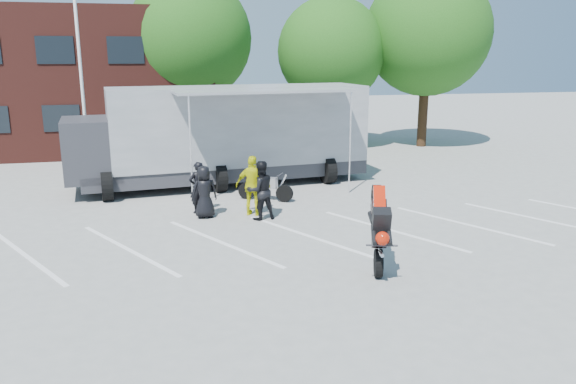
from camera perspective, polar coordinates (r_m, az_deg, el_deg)
name	(u,v)px	position (r m, az deg, el deg)	size (l,w,h in m)	color
ground	(312,249)	(14.45, 2.43, -5.80)	(100.00, 100.00, 0.00)	#9A9A95
parking_bay_lines	(302,237)	(15.36, 1.46, -4.55)	(18.00, 5.00, 0.01)	white
office_building	(30,81)	(31.81, -24.75, 10.22)	(18.00, 8.00, 7.00)	#4F1F19
flagpole	(86,48)	(23.27, -19.85, 13.58)	(1.61, 0.12, 8.00)	white
tree_left	(190,39)	(29.17, -9.94, 15.10)	(6.12, 6.12, 8.64)	#382314
tree_mid	(331,52)	(29.40, 4.40, 14.04)	(5.44, 5.44, 7.68)	#382314
tree_right	(427,33)	(30.80, 13.99, 15.42)	(6.46, 6.46, 9.12)	#382314
transporter_truck	(228,184)	(21.59, -6.14, 0.81)	(11.55, 5.56, 3.67)	#9C9EA4
parked_motorcycle	(266,200)	(19.11, -2.30, -0.85)	(0.66, 1.98, 1.04)	#B0B0B5
stunt_bike_rider	(375,265)	(13.52, 8.80, -7.38)	(0.86, 1.83, 2.16)	black
spectator_leather_a	(204,192)	(17.11, -8.49, 0.01)	(0.78, 0.51, 1.60)	black
spectator_leather_b	(198,187)	(17.67, -9.10, 0.46)	(0.59, 0.39, 1.62)	black
spectator_leather_c	(260,190)	(16.75, -2.82, 0.16)	(0.87, 0.68, 1.78)	black
spectator_hivis	(253,186)	(17.19, -3.56, 0.64)	(1.09, 0.45, 1.86)	#D4D70B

